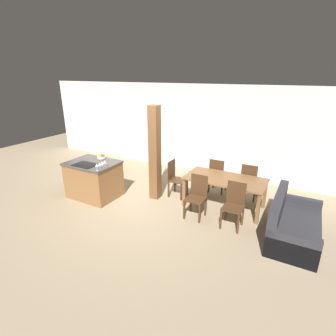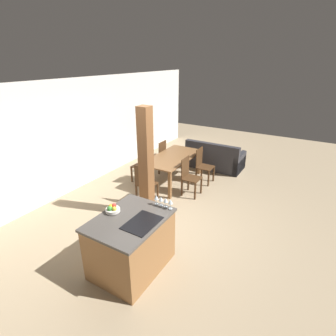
{
  "view_description": "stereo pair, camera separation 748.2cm",
  "coord_description": "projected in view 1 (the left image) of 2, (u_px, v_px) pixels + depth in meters",
  "views": [
    {
      "loc": [
        3.29,
        -4.73,
        3.0
      ],
      "look_at": [
        0.6,
        0.2,
        0.95
      ],
      "focal_mm": 28.0,
      "sensor_mm": 36.0,
      "label": 1
    },
    {
      "loc": [
        -3.83,
        -2.43,
        3.12
      ],
      "look_at": [
        0.6,
        0.2,
        0.95
      ],
      "focal_mm": 28.0,
      "sensor_mm": 36.0,
      "label": 2
    }
  ],
  "objects": [
    {
      "name": "dining_chair_far_left",
      "position": [
        217.0,
        175.0,
        6.82
      ],
      "size": [
        0.4,
        0.4,
        0.94
      ],
      "rotation": [
        0.0,
        0.0,
        3.14
      ],
      "color": "#472D19",
      "rests_on": "ground_plane"
    },
    {
      "name": "fruit_bowl",
      "position": [
        102.0,
        157.0,
        6.72
      ],
      "size": [
        0.22,
        0.22,
        0.11
      ],
      "color": "silver",
      "rests_on": "kitchen_island"
    },
    {
      "name": "wine_glass_middle",
      "position": [
        100.0,
        164.0,
        5.93
      ],
      "size": [
        0.07,
        0.07,
        0.16
      ],
      "color": "silver",
      "rests_on": "kitchen_island"
    },
    {
      "name": "wall_back",
      "position": [
        190.0,
        129.0,
        8.2
      ],
      "size": [
        11.2,
        0.08,
        2.7
      ],
      "color": "silver",
      "rests_on": "ground_plane"
    },
    {
      "name": "dining_chair_far_right",
      "position": [
        249.0,
        181.0,
        6.45
      ],
      "size": [
        0.4,
        0.4,
        0.94
      ],
      "rotation": [
        0.0,
        0.0,
        3.14
      ],
      "color": "#472D19",
      "rests_on": "ground_plane"
    },
    {
      "name": "dining_chair_near_left",
      "position": [
        197.0,
        196.0,
        5.68
      ],
      "size": [
        0.4,
        0.4,
        0.94
      ],
      "color": "#472D19",
      "rests_on": "ground_plane"
    },
    {
      "name": "wine_glass_near",
      "position": [
        97.0,
        165.0,
        5.85
      ],
      "size": [
        0.07,
        0.07,
        0.16
      ],
      "color": "silver",
      "rests_on": "kitchen_island"
    },
    {
      "name": "dining_chair_head_end",
      "position": [
        175.0,
        178.0,
        6.64
      ],
      "size": [
        0.4,
        0.4,
        0.94
      ],
      "rotation": [
        0.0,
        0.0,
        1.57
      ],
      "color": "#472D19",
      "rests_on": "ground_plane"
    },
    {
      "name": "couch",
      "position": [
        292.0,
        225.0,
        4.96
      ],
      "size": [
        0.85,
        1.66,
        0.85
      ],
      "rotation": [
        0.0,
        0.0,
        1.57
      ],
      "color": "#2D2D33",
      "rests_on": "ground_plane"
    },
    {
      "name": "dining_chair_near_right",
      "position": [
        234.0,
        204.0,
        5.31
      ],
      "size": [
        0.4,
        0.4,
        0.94
      ],
      "color": "#472D19",
      "rests_on": "ground_plane"
    },
    {
      "name": "wine_glass_far",
      "position": [
        102.0,
        163.0,
        6.0
      ],
      "size": [
        0.07,
        0.07,
        0.16
      ],
      "color": "silver",
      "rests_on": "kitchen_island"
    },
    {
      "name": "ground_plane",
      "position": [
        143.0,
        203.0,
        6.41
      ],
      "size": [
        16.0,
        16.0,
        0.0
      ],
      "primitive_type": "plane",
      "color": "#9E896B"
    },
    {
      "name": "timber_post",
      "position": [
        155.0,
        154.0,
        6.31
      ],
      "size": [
        0.23,
        0.23,
        2.31
      ],
      "color": "brown",
      "rests_on": "ground_plane"
    },
    {
      "name": "dining_table",
      "position": [
        225.0,
        182.0,
        6.02
      ],
      "size": [
        1.81,
        0.93,
        0.73
      ],
      "color": "brown",
      "rests_on": "ground_plane"
    },
    {
      "name": "kitchen_island",
      "position": [
        94.0,
        179.0,
        6.62
      ],
      "size": [
        1.22,
        0.95,
        0.93
      ],
      "color": "olive",
      "rests_on": "ground_plane"
    },
    {
      "name": "wine_glass_end",
      "position": [
        105.0,
        162.0,
        6.07
      ],
      "size": [
        0.07,
        0.07,
        0.16
      ],
      "color": "silver",
      "rests_on": "kitchen_island"
    }
  ]
}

